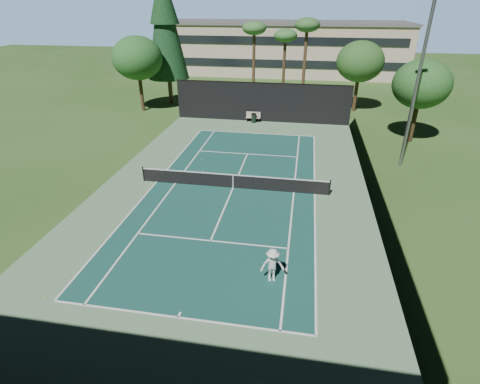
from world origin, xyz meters
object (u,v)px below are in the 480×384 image
object	(u,v)px
trash_bin	(254,118)
park_bench	(253,116)
tennis_net	(233,181)
tennis_ball_a	(46,297)
player	(272,265)
tennis_ball_c	(280,179)
tennis_ball_d	(201,159)
tennis_ball_b	(203,171)

from	to	relation	value
trash_bin	park_bench	bearing A→B (deg)	106.37
tennis_net	tennis_ball_a	size ratio (longest dim) A/B	192.34
player	tennis_ball_c	xyz separation A→B (m)	(-0.45, 10.87, -0.81)
player	park_bench	size ratio (longest dim) A/B	1.13
tennis_ball_c	park_bench	bearing A→B (deg)	105.66
park_bench	tennis_net	bearing A→B (deg)	-86.97
tennis_net	tennis_ball_d	xyz separation A→B (m)	(-3.46, 4.62, -0.52)
player	tennis_ball_b	xyz separation A→B (m)	(-6.21, 11.30, -0.81)
tennis_ball_a	tennis_ball_d	bearing A→B (deg)	81.28
tennis_net	player	size ratio (longest dim) A/B	7.64
tennis_ball_a	trash_bin	distance (m)	27.67
tennis_ball_d	tennis_ball_c	bearing A→B (deg)	-22.50
tennis_net	tennis_ball_d	size ratio (longest dim) A/B	196.17
tennis_net	player	world-z (taller)	player
tennis_ball_b	tennis_ball_c	size ratio (longest dim) A/B	0.96
player	park_bench	xyz separation A→B (m)	(-4.34, 24.72, -0.30)
player	park_bench	bearing A→B (deg)	86.23
tennis_ball_b	tennis_ball_c	distance (m)	5.77
player	tennis_ball_b	bearing A→B (deg)	105.06
tennis_ball_a	trash_bin	world-z (taller)	trash_bin
tennis_ball_b	park_bench	xyz separation A→B (m)	(1.87, 13.42, 0.51)
park_bench	trash_bin	bearing A→B (deg)	-73.63
tennis_ball_d	tennis_ball_a	bearing A→B (deg)	-98.72
player	tennis_ball_d	bearing A→B (deg)	103.46
tennis_ball_d	park_bench	distance (m)	11.47
tennis_net	tennis_ball_a	distance (m)	13.19
tennis_ball_a	tennis_ball_b	distance (m)	14.48
tennis_ball_b	tennis_ball_a	bearing A→B (deg)	-103.05
tennis_ball_d	park_bench	xyz separation A→B (m)	(2.63, 11.15, 0.51)
tennis_ball_a	tennis_ball_b	size ratio (longest dim) A/B	0.92
player	trash_bin	size ratio (longest dim) A/B	1.79
park_bench	trash_bin	world-z (taller)	park_bench
tennis_ball_a	trash_bin	bearing A→B (deg)	79.07
tennis_ball_b	tennis_ball_d	world-z (taller)	tennis_ball_b
tennis_ball_c	trash_bin	xyz separation A→B (m)	(-3.78, 13.49, 0.44)
tennis_ball_b	trash_bin	distance (m)	13.22
tennis_ball_c	player	bearing A→B (deg)	-87.61
tennis_ball_a	tennis_ball_d	world-z (taller)	tennis_ball_a
tennis_net	trash_bin	xyz separation A→B (m)	(-0.73, 15.41, -0.08)
tennis_ball_b	park_bench	world-z (taller)	park_bench
tennis_ball_d	trash_bin	world-z (taller)	trash_bin
tennis_ball_b	tennis_ball_c	xyz separation A→B (m)	(5.75, -0.43, 0.00)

